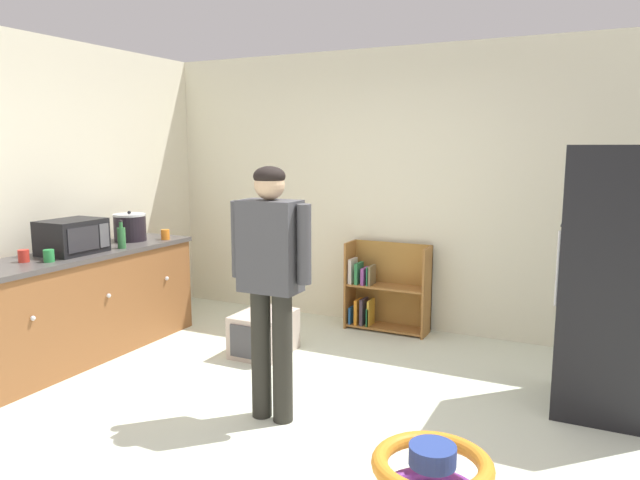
{
  "coord_description": "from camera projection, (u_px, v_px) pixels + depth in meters",
  "views": [
    {
      "loc": [
        1.73,
        -3.12,
        1.77
      ],
      "look_at": [
        -0.13,
        0.7,
        1.09
      ],
      "focal_mm": 32.93,
      "sensor_mm": 36.0,
      "label": 1
    }
  ],
  "objects": [
    {
      "name": "crock_pot",
      "position": [
        130.0,
        227.0,
        5.46
      ],
      "size": [
        0.3,
        0.3,
        0.28
      ],
      "color": "black",
      "rests_on": "kitchen_counter"
    },
    {
      "name": "green_cup",
      "position": [
        49.0,
        256.0,
        4.46
      ],
      "size": [
        0.08,
        0.08,
        0.09
      ],
      "primitive_type": "cylinder",
      "color": "green",
      "rests_on": "kitchen_counter"
    },
    {
      "name": "red_cup",
      "position": [
        24.0,
        256.0,
        4.45
      ],
      "size": [
        0.08,
        0.08,
        0.09
      ],
      "primitive_type": "cylinder",
      "color": "red",
      "rests_on": "kitchen_counter"
    },
    {
      "name": "ground_plane",
      "position": [
        291.0,
        423.0,
        3.8
      ],
      "size": [
        12.0,
        12.0,
        0.0
      ],
      "primitive_type": "plane",
      "color": "silver",
      "rests_on": "ground"
    },
    {
      "name": "refrigerator",
      "position": [
        619.0,
        282.0,
        3.85
      ],
      "size": [
        0.73,
        0.68,
        1.78
      ],
      "color": "black",
      "rests_on": "ground"
    },
    {
      "name": "green_glass_bottle",
      "position": [
        121.0,
        237.0,
        5.05
      ],
      "size": [
        0.07,
        0.07,
        0.25
      ],
      "color": "#33753D",
      "rests_on": "kitchen_counter"
    },
    {
      "name": "microwave",
      "position": [
        72.0,
        237.0,
        4.8
      ],
      "size": [
        0.37,
        0.48,
        0.28
      ],
      "color": "black",
      "rests_on": "kitchen_counter"
    },
    {
      "name": "baby_walker",
      "position": [
        432.0,
        476.0,
        2.9
      ],
      "size": [
        0.6,
        0.6,
        0.32
      ],
      "color": "purple",
      "rests_on": "ground"
    },
    {
      "name": "back_wall",
      "position": [
        407.0,
        191.0,
        5.65
      ],
      "size": [
        5.2,
        0.06,
        2.7
      ],
      "primitive_type": "cube",
      "color": "#EAE6C7",
      "rests_on": "ground"
    },
    {
      "name": "pet_carrier",
      "position": [
        264.0,
        333.0,
        5.05
      ],
      "size": [
        0.42,
        0.55,
        0.36
      ],
      "color": "beige",
      "rests_on": "ground"
    },
    {
      "name": "kitchen_counter",
      "position": [
        82.0,
        304.0,
        4.97
      ],
      "size": [
        0.65,
        2.18,
        0.9
      ],
      "color": "brown",
      "rests_on": "ground"
    },
    {
      "name": "orange_cup",
      "position": [
        165.0,
        235.0,
        5.54
      ],
      "size": [
        0.08,
        0.08,
        0.09
      ],
      "primitive_type": "cylinder",
      "color": "orange",
      "rests_on": "kitchen_counter"
    },
    {
      "name": "standing_person",
      "position": [
        271.0,
        271.0,
        3.71
      ],
      "size": [
        0.57,
        0.22,
        1.65
      ],
      "color": "#2B2A24",
      "rests_on": "ground"
    },
    {
      "name": "left_side_wall",
      "position": [
        84.0,
        192.0,
        5.44
      ],
      "size": [
        0.06,
        2.99,
        2.7
      ],
      "primitive_type": "cube",
      "color": "#EBE4C7",
      "rests_on": "ground"
    },
    {
      "name": "bookshelf",
      "position": [
        383.0,
        292.0,
        5.71
      ],
      "size": [
        0.8,
        0.28,
        0.85
      ],
      "color": "#A36C34",
      "rests_on": "ground"
    }
  ]
}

